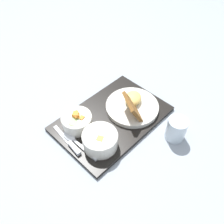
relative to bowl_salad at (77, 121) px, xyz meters
The scene contains 8 objects.
ground_plane 0.14m from the bowl_salad, 32.88° to the right, with size 4.00×4.00×0.00m, color #99A3AD.
serving_tray 0.14m from the bowl_salad, 32.88° to the right, with size 0.45×0.32×0.01m.
bowl_salad is the anchor object (origin of this frame).
bowl_soup 0.12m from the bowl_salad, 95.73° to the right, with size 0.12×0.12×0.06m.
plate_main 0.22m from the bowl_salad, 28.30° to the right, with size 0.21×0.21×0.09m.
knife 0.09m from the bowl_salad, 149.62° to the right, with size 0.05×0.16×0.02m.
spoon 0.07m from the bowl_salad, 148.08° to the right, with size 0.04×0.17×0.01m.
glass_water 0.35m from the bowl_salad, 57.29° to the right, with size 0.07×0.07×0.09m.
Camera 1 is at (-0.46, -0.37, 0.70)m, focal length 38.00 mm.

